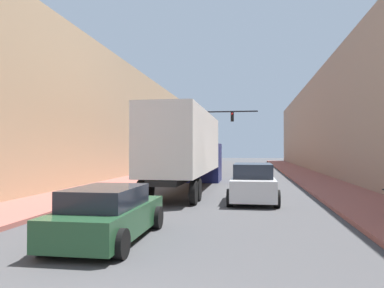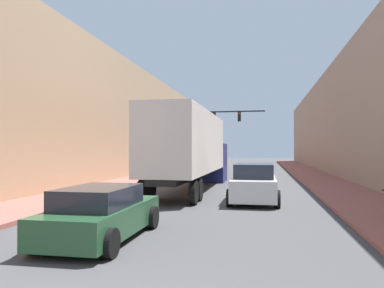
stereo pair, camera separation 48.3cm
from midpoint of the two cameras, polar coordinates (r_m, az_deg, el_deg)
sidewalk_right at (r=33.60m, az=16.44°, el=-4.57°), size 3.17×80.00×0.15m
sidewalk_left at (r=34.42m, az=-5.55°, el=-4.51°), size 3.17×80.00×0.15m
building_right at (r=34.52m, az=23.99°, el=3.42°), size 6.00×80.00×9.61m
building_left at (r=35.86m, az=-12.66°, el=3.05°), size 6.00×80.00×9.40m
semi_truck at (r=21.07m, az=-1.06°, el=-0.67°), size 2.51×14.07×4.21m
sedan_car at (r=9.81m, az=-14.05°, el=-10.36°), size 1.97×4.33×1.35m
suv_car at (r=16.82m, az=8.45°, el=-5.90°), size 2.08×4.97×1.66m
traffic_signal_gantry at (r=36.50m, az=0.98°, el=2.45°), size 7.40×0.35×6.24m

